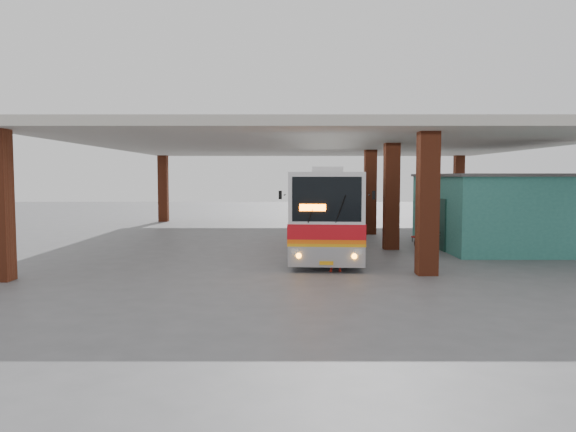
# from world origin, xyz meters

# --- Properties ---
(ground) EXTENTS (90.00, 90.00, 0.00)m
(ground) POSITION_xyz_m (0.00, 0.00, 0.00)
(ground) COLOR #515154
(ground) RESTS_ON ground
(brick_columns) EXTENTS (20.10, 21.60, 4.35)m
(brick_columns) POSITION_xyz_m (1.43, 5.00, 2.17)
(brick_columns) COLOR maroon
(brick_columns) RESTS_ON ground
(canopy_roof) EXTENTS (21.00, 23.00, 0.30)m
(canopy_roof) POSITION_xyz_m (0.50, 6.50, 4.50)
(canopy_roof) COLOR beige
(canopy_roof) RESTS_ON brick_columns
(shop_building) EXTENTS (5.20, 8.20, 3.11)m
(shop_building) POSITION_xyz_m (7.49, 4.00, 1.56)
(shop_building) COLOR #2F756C
(shop_building) RESTS_ON ground
(coach_bus) EXTENTS (3.30, 11.67, 3.36)m
(coach_bus) POSITION_xyz_m (0.39, 2.85, 1.67)
(coach_bus) COLOR silver
(coach_bus) RESTS_ON ground
(motorcycle) EXTENTS (2.15, 1.46, 1.07)m
(motorcycle) POSITION_xyz_m (4.70, 2.54, 0.53)
(motorcycle) COLOR black
(motorcycle) RESTS_ON ground
(pedestrian) EXTENTS (0.62, 0.45, 1.57)m
(pedestrian) POSITION_xyz_m (0.25, -2.50, 0.79)
(pedestrian) COLOR red
(pedestrian) RESTS_ON ground
(red_chair) EXTENTS (0.55, 0.55, 0.83)m
(red_chair) POSITION_xyz_m (4.77, 5.45, 0.38)
(red_chair) COLOR red
(red_chair) RESTS_ON ground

